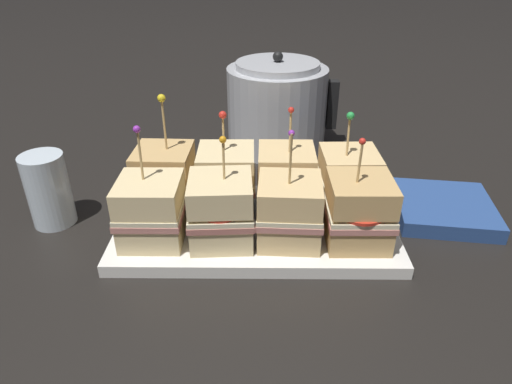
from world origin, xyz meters
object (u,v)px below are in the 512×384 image
kettle_steel (277,106)px  sandwich_back_center_right (286,179)px  serving_platter (256,226)px  napkin_stack (444,208)px  sandwich_front_far_left (151,211)px  sandwich_front_center_right (289,211)px  sandwich_front_far_right (359,211)px  sandwich_back_center_left (227,179)px  sandwich_front_center_left (221,211)px  drinking_glass (48,190)px  sandwich_back_far_right (348,180)px  sandwich_back_far_left (165,178)px

kettle_steel → sandwich_back_center_right: bearing=-88.9°
serving_platter → napkin_stack: napkin_stack is taller
sandwich_front_far_left → sandwich_front_center_right: 0.19m
kettle_steel → sandwich_front_far_right: bearing=-75.1°
serving_platter → sandwich_back_center_left: (-0.04, 0.04, 0.06)m
sandwich_front_center_left → drinking_glass: (-0.26, 0.07, -0.01)m
sandwich_back_center_right → drinking_glass: (-0.35, -0.02, -0.01)m
sandwich_front_far_right → sandwich_back_far_right: size_ratio=1.00×
sandwich_front_far_left → napkin_stack: bearing=12.1°
serving_platter → sandwich_front_center_left: 0.09m
sandwich_front_center_left → kettle_steel: bearing=76.8°
drinking_glass → sandwich_back_center_left: bearing=4.7°
drinking_glass → serving_platter: bearing=-4.3°
sandwich_back_center_right → napkin_stack: (0.25, 0.00, -0.05)m
serving_platter → sandwich_front_far_right: sandwich_front_far_right is taller
serving_platter → sandwich_back_center_right: size_ratio=2.50×
sandwich_front_far_left → sandwich_front_center_right: (0.19, 0.00, -0.00)m
sandwich_front_far_left → sandwich_back_far_right: size_ratio=1.06×
sandwich_front_far_right → sandwich_back_center_right: bearing=135.0°
sandwich_back_center_left → drinking_glass: size_ratio=1.37×
serving_platter → sandwich_back_far_right: (0.14, 0.05, 0.05)m
sandwich_front_center_left → napkin_stack: size_ratio=0.94×
serving_platter → drinking_glass: (-0.31, 0.02, 0.05)m
sandwich_back_far_left → sandwich_back_center_left: 0.09m
sandwich_back_center_left → sandwich_back_center_right: size_ratio=0.95×
sandwich_front_far_right → sandwich_back_center_right: 0.13m
serving_platter → sandwich_back_far_right: size_ratio=2.61×
sandwich_front_far_left → sandwich_front_center_left: sandwich_front_far_left is taller
sandwich_front_center_left → sandwich_front_far_right: sandwich_front_far_right is taller
kettle_steel → serving_platter: bearing=-97.0°
sandwich_front_center_right → drinking_glass: 0.36m
sandwich_front_center_right → sandwich_back_center_right: 0.09m
sandwich_front_far_left → sandwich_back_center_right: (0.19, 0.09, 0.00)m
sandwich_front_far_right → kettle_steel: bearing=104.9°
serving_platter → drinking_glass: 0.31m
serving_platter → kettle_steel: 0.33m
sandwich_front_center_left → sandwich_back_center_right: size_ratio=0.95×
sandwich_front_far_left → sandwich_back_center_left: 0.13m
napkin_stack → sandwich_back_center_right: bearing=-179.3°
serving_platter → sandwich_back_far_right: bearing=18.7°
sandwich_back_center_left → napkin_stack: sandwich_back_center_left is taller
sandwich_front_far_left → sandwich_back_far_right: (0.28, 0.09, 0.00)m
serving_platter → sandwich_back_far_left: bearing=161.4°
serving_platter → drinking_glass: bearing=175.7°
sandwich_back_far_left → sandwich_back_center_right: size_ratio=1.10×
sandwich_front_far_right → sandwich_back_far_left: 0.29m
sandwich_back_center_left → kettle_steel: (0.08, 0.28, 0.02)m
sandwich_back_far_left → napkin_stack: size_ratio=1.09×
sandwich_back_far_right → drinking_glass: (-0.45, -0.02, -0.01)m
sandwich_front_far_right → sandwich_back_far_left: bearing=161.3°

